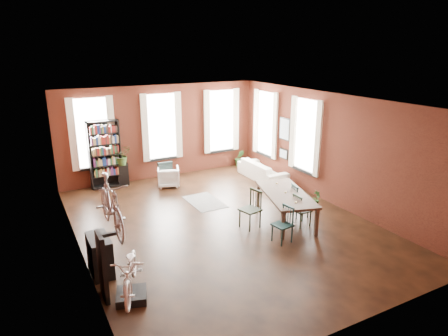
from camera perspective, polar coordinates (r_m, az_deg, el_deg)
room at (r=10.44m, az=-0.61°, el=4.28°), size 9.00×9.04×3.22m
dining_table at (r=10.71m, az=8.70°, el=-5.44°), size 1.62×2.45×0.77m
dining_chair_a at (r=9.53m, az=8.34°, el=-8.03°), size 0.46×0.46×0.87m
dining_chair_b at (r=10.14m, az=3.75°, el=-5.94°), size 0.54×0.54×0.98m
dining_chair_c at (r=10.47m, az=11.07°, el=-5.89°), size 0.39×0.39×0.85m
dining_chair_d at (r=10.99m, az=10.81°, el=-4.57°), size 0.50×0.50×0.90m
bookshelf at (r=13.38m, az=-16.65°, el=1.87°), size 1.00×0.32×2.20m
white_armchair at (r=13.23m, az=-7.96°, el=-1.11°), size 0.85×0.83×0.71m
cream_sofa at (r=13.87m, az=5.53°, el=0.09°), size 0.61×2.08×0.81m
striped_rug at (r=11.91m, az=-2.79°, el=-4.84°), size 0.90×1.42×0.01m
bike_trainer at (r=7.84m, az=-13.06°, el=-17.36°), size 0.67×0.67×0.16m
bike_wall_rack at (r=7.71m, az=-17.00°, el=-13.35°), size 0.16×0.60×1.30m
console_table at (r=8.62m, az=-17.30°, el=-11.82°), size 0.40×0.80×0.80m
plant_stand at (r=13.69m, az=-14.19°, el=-0.88°), size 0.41×0.41×0.69m
plant_by_sofa at (r=15.32m, az=2.21°, el=0.79°), size 0.56×0.73×0.29m
plant_small at (r=12.02m, az=13.09°, el=-4.72°), size 0.27×0.45×0.15m
bicycle_floor at (r=7.40m, az=-13.34°, el=-11.75°), size 0.81×0.97×1.58m
bicycle_hung at (r=7.13m, az=-16.07°, el=-2.64°), size 0.47×1.00×1.66m
plant_on_stand at (r=13.48m, az=-14.42°, el=1.49°), size 0.76×0.80×0.51m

